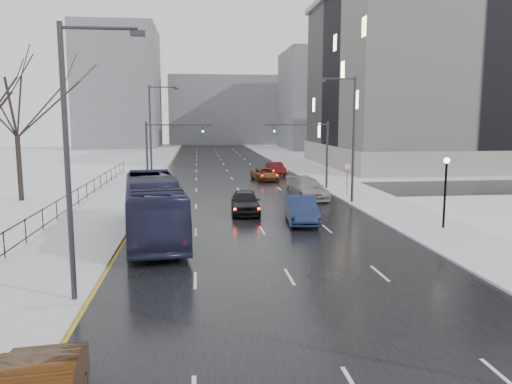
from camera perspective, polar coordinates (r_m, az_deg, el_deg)
name	(u,v)px	position (r m, az deg, el deg)	size (l,w,h in m)	color
road	(231,177)	(58.74, -2.92, 1.77)	(16.00, 150.00, 0.04)	black
cross_road	(239,191)	(46.86, -1.95, 0.11)	(130.00, 10.00, 0.04)	black
sidewalk_left	(140,177)	(58.99, -13.15, 1.65)	(5.00, 150.00, 0.16)	silver
sidewalk_right	(318,175)	(60.33, 7.09, 1.95)	(5.00, 150.00, 0.16)	silver
park_strip	(54,179)	(60.80, -22.08, 1.43)	(14.00, 150.00, 0.12)	white
tree_park_e	(22,202)	(45.12, -25.20, -1.03)	(9.45, 9.45, 13.50)	black
iron_fence	(32,225)	(30.25, -24.27, -3.47)	(0.06, 70.00, 1.30)	black
streetlight_r_mid	(351,133)	(40.08, 10.78, 6.62)	(2.95, 0.25, 10.00)	#2D2D33
streetlight_l_near	(73,150)	(18.78, -20.16, 4.50)	(2.95, 0.25, 10.00)	#2D2D33
streetlight_l_far	(153,130)	(50.43, -11.72, 6.91)	(2.95, 0.25, 10.00)	#2D2D33
lamppost_r_mid	(446,182)	(32.10, 20.86, 1.04)	(0.36, 0.36, 4.28)	black
mast_signal_right	(316,147)	(47.62, 6.88, 5.13)	(6.10, 0.33, 6.50)	#2D2D33
mast_signal_left	(159,148)	(46.43, -11.05, 4.96)	(6.10, 0.33, 6.50)	#2D2D33
no_uturn_sign	(347,170)	(44.41, 10.40, 2.49)	(0.60, 0.06, 2.70)	#2D2D33
civic_building	(464,88)	(80.36, 22.64, 10.90)	(41.00, 31.00, 24.80)	gray
bldg_far_right	(336,100)	(117.69, 9.16, 10.31)	(24.00, 20.00, 22.00)	slate
bldg_far_left	(119,88)	(124.78, -15.36, 11.38)	(18.00, 22.00, 28.00)	slate
bldg_far_center	(226,111)	(138.47, -3.49, 9.25)	(30.00, 18.00, 18.00)	slate
bus	(153,207)	(28.82, -11.68, -1.70)	(2.92, 12.47, 3.47)	#20223F
sedan_center_near	(245,202)	(35.48, -1.24, -1.13)	(1.99, 4.94, 1.68)	black
sedan_right_near	(301,210)	(32.41, 5.20, -2.04)	(1.81, 5.19, 1.71)	#182349
sedan_right_cross	(265,174)	(54.85, 1.02, 2.06)	(2.28, 4.94, 1.37)	brown
sedan_right_far	(308,189)	(42.34, 5.91, 0.39)	(2.39, 5.89, 1.71)	gray
sedan_right_distant	(276,169)	(60.13, 2.26, 2.68)	(1.61, 4.62, 1.52)	#3F0A0E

